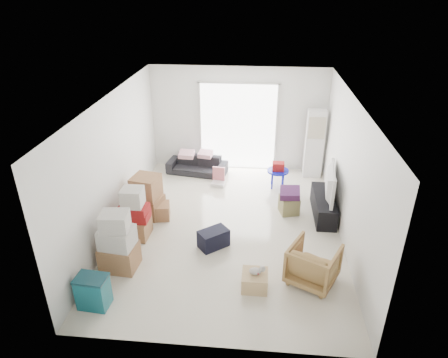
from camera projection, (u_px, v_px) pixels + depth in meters
name	position (u px, v px, depth m)	size (l,w,h in m)	color
room_shell	(229.00, 168.00, 7.63)	(4.98, 6.48, 3.18)	beige
sliding_door	(238.00, 123.00, 10.33)	(2.10, 0.04, 2.33)	white
ac_tower	(314.00, 144.00, 10.04)	(0.45, 0.30, 1.75)	white
tv_console	(323.00, 206.00, 8.59)	(0.41, 1.37, 0.46)	black
television	(325.00, 193.00, 8.45)	(1.15, 0.66, 0.15)	black
sofa	(197.00, 163.00, 10.41)	(1.55, 0.45, 0.61)	#242429
pillow_left	(186.00, 150.00, 10.25)	(0.39, 0.31, 0.12)	#F5B3C5
pillow_right	(205.00, 149.00, 10.26)	(0.34, 0.27, 0.12)	#F5B3C5
armchair	(313.00, 262.00, 6.62)	(0.75, 0.70, 0.77)	tan
storage_bins	(93.00, 292.00, 6.16)	(0.51, 0.38, 0.56)	#125A67
box_stack_a	(118.00, 244.00, 6.89)	(0.65, 0.56, 1.12)	#A07048
box_stack_b	(135.00, 216.00, 7.78)	(0.58, 0.54, 1.06)	#A07048
box_stack_c	(147.00, 197.00, 8.49)	(0.73, 0.66, 0.92)	#A07048
loose_box	(160.00, 211.00, 8.51)	(0.40, 0.40, 0.33)	#A07048
duffel_bag	(214.00, 238.00, 7.59)	(0.55, 0.33, 0.35)	black
ottoman	(289.00, 205.00, 8.69)	(0.38, 0.38, 0.38)	olive
blanket	(290.00, 194.00, 8.57)	(0.42, 0.42, 0.14)	#471F4F
kids_table	(278.00, 170.00, 9.65)	(0.53, 0.53, 0.65)	#0C13B0
toy_walker	(218.00, 180.00, 9.92)	(0.36, 0.33, 0.44)	silver
wood_crate	(255.00, 280.00, 6.59)	(0.43, 0.43, 0.28)	tan
plush_bunny	(257.00, 271.00, 6.50)	(0.27, 0.15, 0.14)	#B2ADA8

